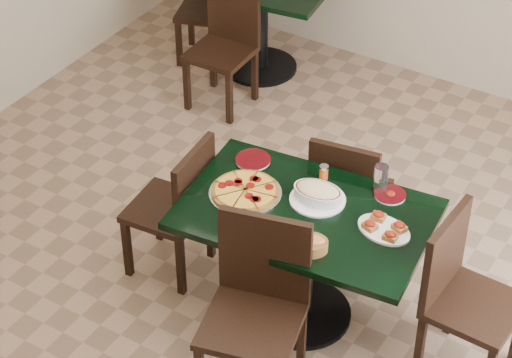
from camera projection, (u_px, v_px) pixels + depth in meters
The scene contains 20 objects.
floor at pixel (244, 296), 5.69m from camera, with size 5.50×5.50×0.00m, color #86674D.
main_table at pixel (305, 238), 5.23m from camera, with size 1.36×0.96×0.75m.
back_table at pixel (261, 7), 7.33m from camera, with size 1.11×0.87×0.75m.
chair_far at pixel (347, 192), 5.67m from camera, with size 0.46×0.46×0.86m.
chair_near at pixel (258, 299), 4.87m from camera, with size 0.57×0.57×1.00m.
chair_right at pixel (461, 289), 4.99m from camera, with size 0.45×0.45×0.93m.
chair_left at pixel (179, 203), 5.57m from camera, with size 0.45×0.45×0.88m.
back_chair_near at pixel (226, 39), 7.02m from camera, with size 0.42×0.42×0.89m.
back_chair_left at pixel (214, 5), 7.49m from camera, with size 0.50×0.50×0.84m.
pepperoni_pizza at pixel (245, 191), 5.22m from camera, with size 0.38×0.38×0.04m.
lasagna_casserole at pixel (318, 194), 5.16m from camera, with size 0.29×0.29×0.09m.
bread_basket at pixel (306, 244), 4.86m from camera, with size 0.26×0.23×0.09m.
bruschetta_platter at pixel (384, 227), 4.98m from camera, with size 0.33×0.25×0.05m.
side_plate_near at pixel (262, 239), 4.93m from camera, with size 0.17×0.17×0.02m.
side_plate_far_r at pixel (390, 195), 5.21m from camera, with size 0.17×0.17×0.03m.
side_plate_far_l at pixel (253, 160), 5.45m from camera, with size 0.20×0.20×0.02m.
napkin_setting at pixel (269, 241), 4.93m from camera, with size 0.21×0.21×0.01m.
water_glass_a at pixel (381, 179), 5.20m from camera, with size 0.07×0.07×0.16m, color white.
water_glass_b at pixel (243, 224), 4.92m from camera, with size 0.07×0.07×0.15m, color white.
pepper_shaker at pixel (324, 172), 5.30m from camera, with size 0.05×0.05×0.08m.
Camera 1 is at (2.20, -3.44, 4.01)m, focal length 70.00 mm.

